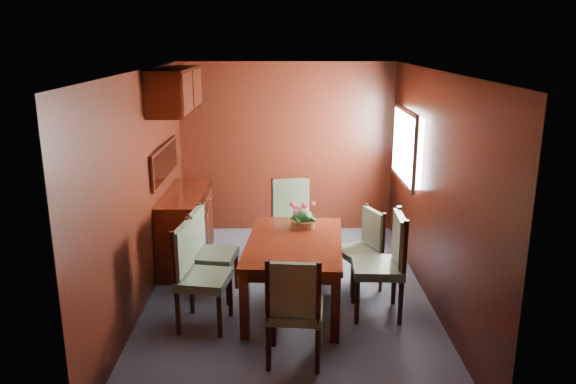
{
  "coord_description": "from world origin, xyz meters",
  "views": [
    {
      "loc": [
        -0.05,
        -5.56,
        2.72
      ],
      "look_at": [
        0.0,
        0.47,
        1.05
      ],
      "focal_mm": 35.0,
      "sensor_mm": 36.0,
      "label": 1
    }
  ],
  "objects_px": {
    "chair_head": "(294,305)",
    "flower_centerpiece": "(303,215)",
    "sideboard": "(186,228)",
    "dining_table": "(295,250)",
    "chair_right_near": "(386,259)",
    "chair_left_near": "(196,270)"
  },
  "relations": [
    {
      "from": "chair_right_near",
      "to": "flower_centerpiece",
      "type": "xyz_separation_m",
      "value": [
        -0.8,
        0.62,
        0.26
      ]
    },
    {
      "from": "chair_head",
      "to": "chair_right_near",
      "type": "bearing_deg",
      "value": 49.61
    },
    {
      "from": "sideboard",
      "to": "chair_left_near",
      "type": "height_order",
      "value": "chair_left_near"
    },
    {
      "from": "sideboard",
      "to": "dining_table",
      "type": "height_order",
      "value": "sideboard"
    },
    {
      "from": "dining_table",
      "to": "chair_left_near",
      "type": "height_order",
      "value": "chair_left_near"
    },
    {
      "from": "dining_table",
      "to": "flower_centerpiece",
      "type": "xyz_separation_m",
      "value": [
        0.1,
        0.43,
        0.24
      ]
    },
    {
      "from": "sideboard",
      "to": "chair_right_near",
      "type": "distance_m",
      "value": 2.62
    },
    {
      "from": "dining_table",
      "to": "chair_head",
      "type": "height_order",
      "value": "chair_head"
    },
    {
      "from": "chair_head",
      "to": "flower_centerpiece",
      "type": "relative_size",
      "value": 3.51
    },
    {
      "from": "chair_head",
      "to": "dining_table",
      "type": "bearing_deg",
      "value": 94.01
    },
    {
      "from": "chair_left_near",
      "to": "flower_centerpiece",
      "type": "height_order",
      "value": "chair_left_near"
    },
    {
      "from": "sideboard",
      "to": "chair_left_near",
      "type": "relative_size",
      "value": 1.36
    },
    {
      "from": "sideboard",
      "to": "chair_head",
      "type": "distance_m",
      "value": 2.63
    },
    {
      "from": "chair_head",
      "to": "flower_centerpiece",
      "type": "height_order",
      "value": "flower_centerpiece"
    },
    {
      "from": "sideboard",
      "to": "chair_left_near",
      "type": "xyz_separation_m",
      "value": [
        0.36,
        -1.59,
        0.12
      ]
    },
    {
      "from": "chair_left_near",
      "to": "chair_right_near",
      "type": "xyz_separation_m",
      "value": [
        1.86,
        0.2,
        0.03
      ]
    },
    {
      "from": "chair_head",
      "to": "flower_centerpiece",
      "type": "distance_m",
      "value": 1.56
    },
    {
      "from": "chair_right_near",
      "to": "sideboard",
      "type": "bearing_deg",
      "value": 60.59
    },
    {
      "from": "sideboard",
      "to": "chair_head",
      "type": "relative_size",
      "value": 1.4
    },
    {
      "from": "chair_right_near",
      "to": "flower_centerpiece",
      "type": "distance_m",
      "value": 1.05
    },
    {
      "from": "dining_table",
      "to": "chair_head",
      "type": "xyz_separation_m",
      "value": [
        -0.03,
        -1.1,
        -0.06
      ]
    },
    {
      "from": "dining_table",
      "to": "chair_right_near",
      "type": "relative_size",
      "value": 1.49
    }
  ]
}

